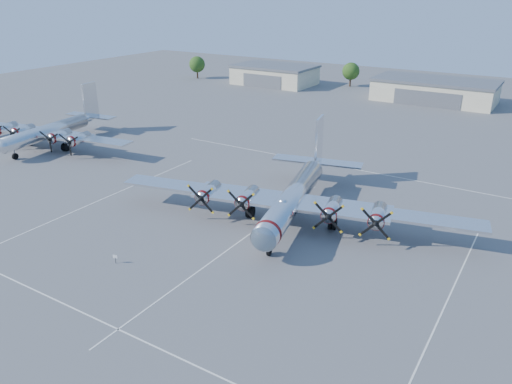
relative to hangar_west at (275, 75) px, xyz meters
The scene contains 9 objects.
ground 93.54m from the hangar_west, 61.23° to the right, with size 260.00×260.00×0.00m, color #545457.
parking_lines 95.08m from the hangar_west, 61.74° to the right, with size 60.00×50.08×0.01m.
hangar_west is the anchor object (origin of this frame).
hangar_center 45.00m from the hangar_west, ahead, with size 28.60×14.60×5.40m.
tree_far_west 25.36m from the hangar_west, behind, with size 4.80×4.80×6.64m.
tree_west 21.61m from the hangar_west, 21.89° to the left, with size 4.80×4.80×6.64m.
main_bomber_b29 90.37m from the hangar_west, 58.57° to the right, with size 42.89×29.33×9.48m, color silver, non-canonical shape.
bomber_west 73.44m from the hangar_west, 92.21° to the right, with size 35.42×25.08×9.36m, color silver, non-canonical shape.
info_placard 103.36m from the hangar_west, 69.07° to the right, with size 0.48×0.16×0.94m.
Camera 1 is at (27.24, -44.46, 25.91)m, focal length 35.00 mm.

